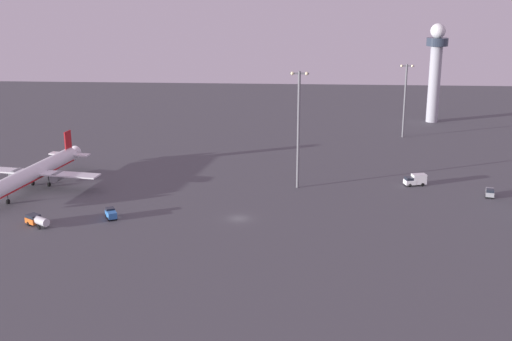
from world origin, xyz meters
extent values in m
plane|color=#4C4C51|center=(0.00, 0.00, 0.00)|extent=(416.00, 416.00, 0.00)
cylinder|color=#A8A8B2|center=(64.24, 113.04, 14.40)|extent=(4.40, 4.40, 28.79)
cylinder|color=#2D3847|center=(64.24, 113.04, 30.29)|extent=(8.00, 8.00, 3.00)
sphere|color=silver|center=(64.24, 113.04, 34.31)|extent=(5.60, 5.60, 5.60)
cylinder|color=white|center=(-54.64, 18.83, 4.39)|extent=(10.19, 38.74, 4.07)
cone|color=white|center=(-51.31, 39.36, 4.39)|extent=(4.10, 3.55, 3.67)
cube|color=white|center=(-54.47, 19.89, 4.18)|extent=(34.54, 9.72, 0.38)
cube|color=white|center=(-51.64, 37.35, 4.61)|extent=(12.05, 4.43, 0.38)
cube|color=red|center=(-51.69, 37.03, 7.88)|extent=(0.87, 3.44, 6.97)
cylinder|color=slate|center=(-48.65, 18.95, 3.43)|extent=(2.94, 4.19, 2.36)
cylinder|color=slate|center=(-60.29, 20.84, 3.43)|extent=(2.94, 4.19, 2.36)
cube|color=red|center=(-54.64, 18.83, 3.27)|extent=(9.30, 35.63, 0.39)
cylinder|color=#333338|center=(-56.61, 6.65, 2.49)|extent=(0.30, 0.30, 3.80)
cylinder|color=black|center=(-56.61, 6.65, 0.59)|extent=(0.61, 1.23, 1.18)
cylinder|color=#333338|center=(-51.88, 21.10, 2.49)|extent=(0.30, 0.30, 3.80)
cylinder|color=black|center=(-51.88, 21.10, 0.59)|extent=(0.61, 1.23, 1.18)
cylinder|color=#333338|center=(-56.54, 21.86, 2.49)|extent=(0.30, 0.30, 3.80)
cylinder|color=black|center=(-56.54, 21.86, 0.59)|extent=(0.61, 1.23, 1.18)
cube|color=gray|center=(60.88, 18.94, 1.00)|extent=(2.45, 2.52, 1.10)
cube|color=#1E232D|center=(60.88, 18.94, 1.90)|extent=(2.23, 2.24, 0.70)
cube|color=gray|center=(61.33, 20.78, 1.15)|extent=(2.44, 2.79, 1.40)
cylinder|color=black|center=(61.63, 18.45, 0.45)|extent=(0.51, 0.95, 0.90)
cylinder|color=black|center=(59.98, 18.86, 0.45)|extent=(0.51, 0.95, 0.90)
cylinder|color=black|center=(62.28, 21.06, 0.45)|extent=(0.51, 0.95, 0.90)
cylinder|color=black|center=(60.63, 21.47, 0.45)|extent=(0.51, 0.95, 0.90)
cube|color=white|center=(42.63, 28.02, 1.05)|extent=(3.23, 2.97, 1.20)
cube|color=#1E232D|center=(42.63, 28.02, 2.00)|extent=(2.86, 2.70, 0.70)
cube|color=white|center=(45.04, 28.59, 1.75)|extent=(4.03, 3.07, 2.60)
cylinder|color=black|center=(42.50, 26.91, 0.45)|extent=(0.94, 0.50, 0.90)
cylinder|color=black|center=(42.02, 28.95, 0.45)|extent=(0.94, 0.50, 0.90)
cylinder|color=black|center=(45.93, 27.72, 0.45)|extent=(0.94, 0.50, 0.90)
cylinder|color=black|center=(45.45, 29.76, 0.45)|extent=(0.94, 0.50, 0.90)
cube|color=#D85919|center=(-44.90, -6.84, 1.05)|extent=(3.83, 3.66, 1.20)
cube|color=#1E232D|center=(-44.90, -6.84, 2.00)|extent=(3.42, 3.30, 0.70)
cylinder|color=silver|center=(-42.66, -8.34, 1.44)|extent=(4.49, 3.83, 1.80)
cylinder|color=black|center=(-45.84, -7.48, 0.45)|extent=(0.91, 0.75, 0.90)
cylinder|color=black|center=(-44.67, -5.73, 0.45)|extent=(0.91, 0.75, 0.90)
cylinder|color=black|center=(-42.65, -9.61, 0.45)|extent=(0.91, 0.75, 0.90)
cylinder|color=black|center=(-41.48, -7.87, 0.45)|extent=(0.91, 0.75, 0.90)
cube|color=#3372BF|center=(-29.31, -1.00, 1.00)|extent=(2.74, 2.78, 1.10)
cube|color=#1E232D|center=(-29.31, -1.00, 1.90)|extent=(2.48, 2.48, 0.70)
cube|color=#3372BF|center=(-28.45, -2.68, 1.15)|extent=(2.80, 3.01, 1.40)
cylinder|color=black|center=(-30.20, -1.12, 0.45)|extent=(0.68, 0.94, 0.90)
cylinder|color=black|center=(-28.69, -0.35, 0.45)|extent=(0.68, 0.94, 0.90)
cylinder|color=black|center=(-28.98, -3.51, 0.45)|extent=(0.68, 0.94, 0.90)
cylinder|color=black|center=(-27.46, -2.74, 0.45)|extent=(0.68, 0.94, 0.90)
cylinder|color=slate|center=(13.15, 24.48, 15.17)|extent=(0.70, 0.70, 30.33)
cube|color=slate|center=(13.15, 24.48, 29.73)|extent=(4.80, 0.40, 0.40)
sphere|color=#F9EAB2|center=(11.35, 24.48, 29.73)|extent=(0.90, 0.90, 0.90)
sphere|color=#F9EAB2|center=(14.95, 24.48, 29.73)|extent=(0.90, 0.90, 0.90)
cylinder|color=slate|center=(49.22, 85.55, 12.57)|extent=(0.70, 0.70, 25.15)
cube|color=slate|center=(49.22, 85.55, 24.55)|extent=(4.80, 0.40, 0.40)
sphere|color=#F9EAB2|center=(47.42, 85.55, 24.55)|extent=(0.90, 0.90, 0.90)
sphere|color=#F9EAB2|center=(51.02, 85.55, 24.55)|extent=(0.90, 0.90, 0.90)
camera|label=1|loc=(13.09, -140.55, 51.44)|focal=46.40mm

